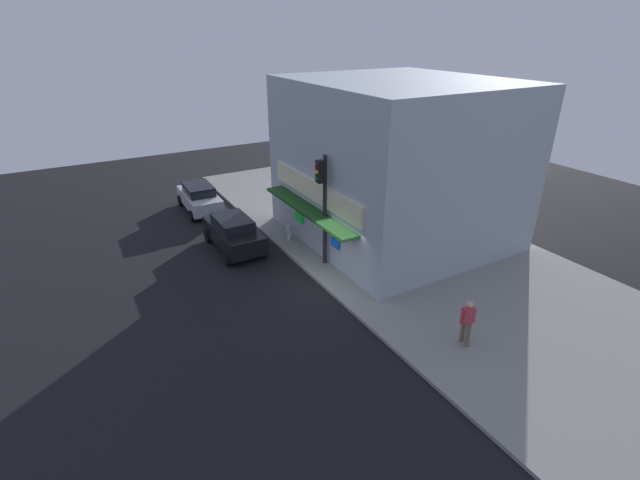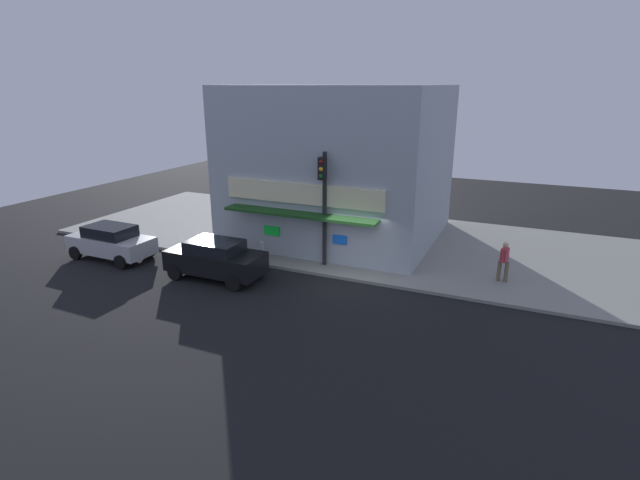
# 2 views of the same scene
# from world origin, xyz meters

# --- Properties ---
(ground_plane) EXTENTS (51.71, 51.71, 0.00)m
(ground_plane) POSITION_xyz_m (0.00, 0.00, 0.00)
(ground_plane) COLOR black
(sidewalk) EXTENTS (34.47, 11.07, 0.14)m
(sidewalk) POSITION_xyz_m (0.00, 5.54, 0.07)
(sidewalk) COLOR gray
(sidewalk) RESTS_ON ground_plane
(corner_building) EXTENTS (10.04, 9.98, 7.69)m
(corner_building) POSITION_xyz_m (-2.71, 5.82, 3.98)
(corner_building) COLOR #9EA8B2
(corner_building) RESTS_ON sidewalk
(traffic_light) EXTENTS (0.32, 0.58, 5.03)m
(traffic_light) POSITION_xyz_m (-1.57, 0.98, 3.36)
(traffic_light) COLOR black
(traffic_light) RESTS_ON sidewalk
(fire_hydrant) EXTENTS (0.49, 0.25, 0.81)m
(fire_hydrant) POSITION_xyz_m (-4.61, 0.77, 0.52)
(fire_hydrant) COLOR #B2B2B7
(fire_hydrant) RESTS_ON sidewalk
(trash_can) EXTENTS (0.47, 0.47, 0.90)m
(trash_can) POSITION_xyz_m (-4.95, 2.24, 0.59)
(trash_can) COLOR #2D2D2D
(trash_can) RESTS_ON sidewalk
(pedestrian) EXTENTS (0.48, 0.56, 1.68)m
(pedestrian) POSITION_xyz_m (5.87, 2.24, 1.05)
(pedestrian) COLOR brown
(pedestrian) RESTS_ON sidewalk
(potted_plant_by_doorway) EXTENTS (0.60, 0.60, 0.97)m
(potted_plant_by_doorway) POSITION_xyz_m (0.93, 1.66, 0.70)
(potted_plant_by_doorway) COLOR gray
(potted_plant_by_doorway) RESTS_ON sidewalk
(potted_plant_by_window) EXTENTS (0.55, 0.55, 0.90)m
(potted_plant_by_window) POSITION_xyz_m (-3.26, 2.70, 0.62)
(potted_plant_by_window) COLOR #59595B
(potted_plant_by_window) RESTS_ON sidewalk
(parked_car_silver) EXTENTS (4.15, 2.04, 1.59)m
(parked_car_silver) POSITION_xyz_m (-11.20, -1.87, 0.82)
(parked_car_silver) COLOR #B7B7BC
(parked_car_silver) RESTS_ON ground_plane
(parked_car_black) EXTENTS (4.15, 2.04, 1.65)m
(parked_car_black) POSITION_xyz_m (-5.28, -1.91, 0.86)
(parked_car_black) COLOR black
(parked_car_black) RESTS_ON ground_plane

